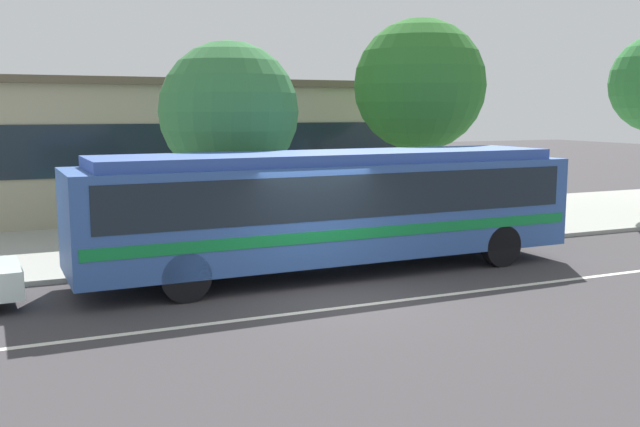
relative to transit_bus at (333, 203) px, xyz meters
The scene contains 9 objects.
ground_plane 2.76m from the transit_bus, 115.99° to the right, with size 120.00×120.00×0.00m, color #3D393C.
sidewalk_slab 5.66m from the transit_bus, 100.38° to the left, with size 60.00×8.00×0.12m, color #9C9C95.
lane_stripe_center 3.39m from the transit_bus, 109.22° to the right, with size 56.00×0.16×0.01m, color silver.
transit_bus is the anchor object (origin of this frame).
pedestrian_waiting_near_sign 3.27m from the transit_bus, 63.23° to the left, with size 0.36×0.36×1.63m.
bus_stop_sign 4.12m from the transit_bus, 25.88° to the left, with size 0.08×0.44×2.31m.
street_tree_near_stop 4.20m from the transit_bus, 112.46° to the left, with size 3.63×3.63×5.38m.
street_tree_mid_block 7.20m from the transit_bus, 41.33° to the left, with size 4.04×4.04×6.39m.
station_building 11.97m from the transit_bus, 91.33° to the left, with size 17.43×7.53×4.76m.
Camera 1 is at (-5.90, -12.73, 3.71)m, focal length 40.29 mm.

